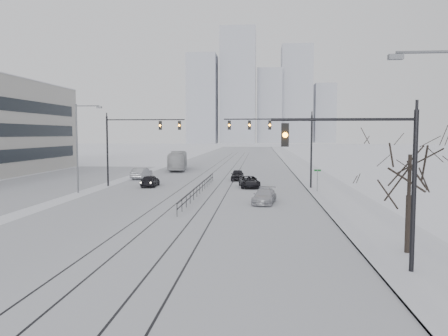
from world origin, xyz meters
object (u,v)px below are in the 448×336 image
bare_tree (410,165)px  sedan_sb_outer (142,173)px  sedan_nb_far (237,175)px  box_truck (178,161)px  sedan_sb_inner (150,181)px  sedan_nb_right (264,196)px  sedan_nb_front (249,182)px  traffic_mast_near (375,168)px

bare_tree → sedan_sb_outer: size_ratio=1.34×
sedan_nb_far → box_truck: (-10.63, 14.87, 0.86)m
sedan_sb_inner → sedan_nb_right: bearing=138.4°
bare_tree → sedan_nb_far: 36.03m
bare_tree → sedan_nb_front: bearing=107.4°
sedan_nb_right → bare_tree: bearing=-57.6°
sedan_sb_inner → sedan_sb_outer: size_ratio=0.87×
sedan_sb_inner → sedan_nb_far: (9.54, 7.69, -0.00)m
traffic_mast_near → sedan_nb_front: 30.69m
box_truck → sedan_nb_far: bearing=118.2°
bare_tree → sedan_nb_right: (-6.85, 15.70, -3.86)m
bare_tree → sedan_sb_inner: (-19.67, 26.68, -3.81)m
sedan_sb_outer → box_truck: bearing=-95.0°
bare_tree → box_truck: bearing=112.9°
traffic_mast_near → sedan_nb_front: bearing=101.3°
traffic_mast_near → sedan_nb_right: bearing=103.3°
traffic_mast_near → sedan_nb_far: traffic_mast_near is taller
sedan_nb_far → bare_tree: bearing=-74.1°
traffic_mast_near → sedan_nb_front: (-5.98, 29.84, -3.93)m
sedan_nb_right → box_truck: (-13.91, 33.54, 0.91)m
traffic_mast_near → sedan_sb_outer: (-20.60, 38.22, -3.81)m
sedan_sb_inner → sedan_nb_far: bearing=-142.2°
sedan_sb_inner → sedan_nb_far: 12.26m
traffic_mast_near → sedan_nb_far: bearing=101.7°
sedan_nb_front → box_truck: (-12.37, 22.40, 0.91)m
bare_tree → sedan_sb_inner: 33.36m
bare_tree → sedan_nb_right: size_ratio=1.41×
sedan_sb_inner → sedan_nb_right: (12.83, -10.97, -0.05)m
sedan_nb_far → sedan_nb_front: bearing=-77.5°
sedan_nb_front → box_truck: bearing=111.4°
sedan_nb_far → box_truck: bearing=125.1°
sedan_nb_far → sedan_sb_outer: bearing=175.7°
sedan_sb_outer → sedan_nb_far: bearing=-179.6°
sedan_sb_inner → sedan_nb_front: size_ratio=0.88×
sedan_sb_outer → sedan_nb_front: 16.85m
traffic_mast_near → sedan_sb_outer: bearing=118.3°
bare_tree → sedan_sb_inner: size_ratio=1.53×
sedan_nb_front → traffic_mast_near: bearing=-86.1°
sedan_sb_inner → sedan_nb_front: bearing=179.8°
sedan_nb_front → sedan_nb_right: sedan_nb_front is taller
bare_tree → sedan_sb_inner: bare_tree is taller
traffic_mast_near → sedan_sb_outer: traffic_mast_near is taller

